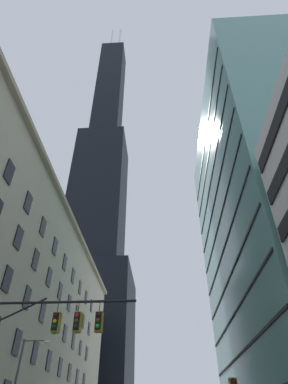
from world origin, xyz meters
TOP-DOWN VIEW (x-y plane):
  - dark_skyscraper at (-21.46, 88.25)m, footprint 29.00×29.00m
  - traffic_signal_mast at (-3.36, 4.05)m, footprint 8.70×0.63m
  - street_lamppost at (-8.55, 14.65)m, footprint 2.31×0.32m

SIDE VIEW (x-z plane):
  - street_lamppost at x=-8.55m, z-range 0.87..8.46m
  - traffic_signal_mast at x=-3.36m, z-range 1.90..9.34m
  - dark_skyscraper at x=-21.46m, z-range -45.39..170.76m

